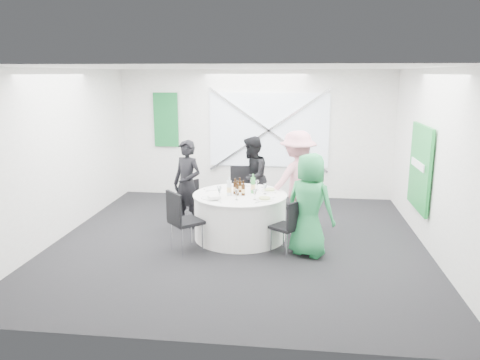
# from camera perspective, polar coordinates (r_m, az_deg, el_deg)

# --- Properties ---
(floor) EXTENTS (6.00, 6.00, 0.00)m
(floor) POSITION_cam_1_polar(r_m,az_deg,el_deg) (7.79, -0.18, -7.52)
(floor) COLOR black
(floor) RESTS_ON ground
(ceiling) EXTENTS (6.00, 6.00, 0.00)m
(ceiling) POSITION_cam_1_polar(r_m,az_deg,el_deg) (7.30, -0.19, 13.55)
(ceiling) COLOR silver
(ceiling) RESTS_ON wall_back
(wall_back) EXTENTS (6.00, 0.00, 6.00)m
(wall_back) POSITION_cam_1_polar(r_m,az_deg,el_deg) (10.37, 1.87, 5.59)
(wall_back) COLOR white
(wall_back) RESTS_ON floor
(wall_front) EXTENTS (6.00, 0.00, 6.00)m
(wall_front) POSITION_cam_1_polar(r_m,az_deg,el_deg) (4.53, -4.87, -4.04)
(wall_front) COLOR white
(wall_front) RESTS_ON floor
(wall_left) EXTENTS (0.00, 6.00, 6.00)m
(wall_left) POSITION_cam_1_polar(r_m,az_deg,el_deg) (8.33, -21.15, 2.93)
(wall_left) COLOR white
(wall_left) RESTS_ON floor
(wall_right) EXTENTS (0.00, 6.00, 6.00)m
(wall_right) POSITION_cam_1_polar(r_m,az_deg,el_deg) (7.66, 22.71, 1.98)
(wall_right) COLOR white
(wall_right) RESTS_ON floor
(window_panel) EXTENTS (2.60, 0.03, 1.60)m
(window_panel) POSITION_cam_1_polar(r_m,az_deg,el_deg) (10.29, 3.52, 6.09)
(window_panel) COLOR silver
(window_panel) RESTS_ON wall_back
(window_brace_a) EXTENTS (2.63, 0.05, 1.84)m
(window_brace_a) POSITION_cam_1_polar(r_m,az_deg,el_deg) (10.25, 3.51, 6.06)
(window_brace_a) COLOR silver
(window_brace_a) RESTS_ON window_panel
(window_brace_b) EXTENTS (2.63, 0.05, 1.84)m
(window_brace_b) POSITION_cam_1_polar(r_m,az_deg,el_deg) (10.25, 3.51, 6.06)
(window_brace_b) COLOR silver
(window_brace_b) RESTS_ON window_panel
(green_banner) EXTENTS (0.55, 0.04, 1.20)m
(green_banner) POSITION_cam_1_polar(r_m,az_deg,el_deg) (10.65, -9.02, 7.26)
(green_banner) COLOR #14652D
(green_banner) RESTS_ON wall_back
(green_sign) EXTENTS (0.05, 1.20, 1.40)m
(green_sign) POSITION_cam_1_polar(r_m,az_deg,el_deg) (8.25, 21.09, 1.42)
(green_sign) COLOR #188632
(green_sign) RESTS_ON wall_right
(banquet_table) EXTENTS (1.56, 1.56, 0.76)m
(banquet_table) POSITION_cam_1_polar(r_m,az_deg,el_deg) (7.85, 0.00, -4.41)
(banquet_table) COLOR silver
(banquet_table) RESTS_ON floor
(chair_back) EXTENTS (0.49, 0.50, 1.00)m
(chair_back) POSITION_cam_1_polar(r_m,az_deg,el_deg) (8.87, 0.18, -1.00)
(chair_back) COLOR black
(chair_back) RESTS_ON floor
(chair_back_left) EXTENTS (0.52, 0.51, 0.81)m
(chair_back_left) POSITION_cam_1_polar(r_m,az_deg,el_deg) (8.55, -5.44, -2.38)
(chair_back_left) COLOR black
(chair_back_left) RESTS_ON floor
(chair_back_right) EXTENTS (0.57, 0.56, 0.95)m
(chair_back_right) POSITION_cam_1_polar(r_m,az_deg,el_deg) (8.15, 7.63, -2.57)
(chair_back_right) COLOR black
(chair_back_right) RESTS_ON floor
(chair_front_right) EXTENTS (0.54, 0.54, 0.84)m
(chair_front_right) POSITION_cam_1_polar(r_m,az_deg,el_deg) (7.17, 6.03, -5.26)
(chair_front_right) COLOR black
(chair_front_right) RESTS_ON floor
(chair_front_left) EXTENTS (0.63, 0.62, 0.97)m
(chair_front_left) POSITION_cam_1_polar(r_m,az_deg,el_deg) (7.23, -7.19, -4.45)
(chair_front_left) COLOR black
(chair_front_left) RESTS_ON floor
(person_man_back_left) EXTENTS (0.68, 0.59, 1.57)m
(person_man_back_left) POSITION_cam_1_polar(r_m,az_deg,el_deg) (8.39, -6.45, -0.49)
(person_man_back_left) COLOR black
(person_man_back_left) RESTS_ON floor
(person_man_back) EXTENTS (0.46, 0.79, 1.56)m
(person_man_back) POSITION_cam_1_polar(r_m,az_deg,el_deg) (8.89, 1.41, 0.32)
(person_man_back) COLOR black
(person_man_back) RESTS_ON floor
(person_woman_pink) EXTENTS (1.24, 1.06, 1.76)m
(person_woman_pink) POSITION_cam_1_polar(r_m,az_deg,el_deg) (8.27, 6.98, -0.06)
(person_woman_pink) COLOR pink
(person_woman_pink) RESTS_ON floor
(person_woman_green) EXTENTS (0.92, 0.81, 1.58)m
(person_woman_green) POSITION_cam_1_polar(r_m,az_deg,el_deg) (7.09, 8.48, -3.03)
(person_woman_green) COLOR #268D4B
(person_woman_green) RESTS_ON floor
(plate_back) EXTENTS (0.27, 0.27, 0.01)m
(plate_back) POSITION_cam_1_polar(r_m,az_deg,el_deg) (8.28, -0.04, -0.72)
(plate_back) COLOR white
(plate_back) RESTS_ON banquet_table
(plate_back_left) EXTENTS (0.28, 0.28, 0.01)m
(plate_back_left) POSITION_cam_1_polar(r_m,az_deg,el_deg) (8.09, -3.49, -1.07)
(plate_back_left) COLOR white
(plate_back_left) RESTS_ON banquet_table
(plate_back_right) EXTENTS (0.28, 0.28, 0.04)m
(plate_back_right) POSITION_cam_1_polar(r_m,az_deg,el_deg) (7.96, 3.60, -1.24)
(plate_back_right) COLOR white
(plate_back_right) RESTS_ON banquet_table
(plate_front_right) EXTENTS (0.28, 0.28, 0.04)m
(plate_front_right) POSITION_cam_1_polar(r_m,az_deg,el_deg) (7.41, 3.02, -2.30)
(plate_front_right) COLOR white
(plate_front_right) RESTS_ON banquet_table
(plate_front_left) EXTENTS (0.28, 0.28, 0.01)m
(plate_front_left) POSITION_cam_1_polar(r_m,az_deg,el_deg) (7.51, -3.71, -2.18)
(plate_front_left) COLOR white
(plate_front_left) RESTS_ON banquet_table
(napkin) EXTENTS (0.21, 0.20, 0.05)m
(napkin) POSITION_cam_1_polar(r_m,az_deg,el_deg) (7.40, -3.18, -2.15)
(napkin) COLOR silver
(napkin) RESTS_ON plate_front_left
(beer_bottle_a) EXTENTS (0.06, 0.06, 0.27)m
(beer_bottle_a) POSITION_cam_1_polar(r_m,az_deg,el_deg) (7.74, -0.62, -0.96)
(beer_bottle_a) COLOR #3C1F0A
(beer_bottle_a) RESTS_ON banquet_table
(beer_bottle_b) EXTENTS (0.06, 0.06, 0.25)m
(beer_bottle_b) POSITION_cam_1_polar(r_m,az_deg,el_deg) (7.86, -0.02, -0.80)
(beer_bottle_b) COLOR #3C1F0A
(beer_bottle_b) RESTS_ON banquet_table
(beer_bottle_c) EXTENTS (0.06, 0.06, 0.25)m
(beer_bottle_c) POSITION_cam_1_polar(r_m,az_deg,el_deg) (7.65, 0.40, -1.20)
(beer_bottle_c) COLOR #3C1F0A
(beer_bottle_c) RESTS_ON banquet_table
(beer_bottle_d) EXTENTS (0.06, 0.06, 0.25)m
(beer_bottle_d) POSITION_cam_1_polar(r_m,az_deg,el_deg) (7.66, -0.36, -1.17)
(beer_bottle_d) COLOR #3C1F0A
(beer_bottle_d) RESTS_ON banquet_table
(green_water_bottle) EXTENTS (0.08, 0.08, 0.32)m
(green_water_bottle) POSITION_cam_1_polar(r_m,az_deg,el_deg) (7.79, 1.60, -0.68)
(green_water_bottle) COLOR green
(green_water_bottle) RESTS_ON banquet_table
(clear_water_bottle) EXTENTS (0.08, 0.08, 0.31)m
(clear_water_bottle) POSITION_cam_1_polar(r_m,az_deg,el_deg) (7.64, -1.34, -1.01)
(clear_water_bottle) COLOR silver
(clear_water_bottle) RESTS_ON banquet_table
(wine_glass_a) EXTENTS (0.07, 0.07, 0.17)m
(wine_glass_a) POSITION_cam_1_polar(r_m,az_deg,el_deg) (7.47, -2.52, -1.31)
(wine_glass_a) COLOR white
(wine_glass_a) RESTS_ON banquet_table
(wine_glass_b) EXTENTS (0.07, 0.07, 0.17)m
(wine_glass_b) POSITION_cam_1_polar(r_m,az_deg,el_deg) (7.37, -0.41, -1.50)
(wine_glass_b) COLOR white
(wine_glass_b) RESTS_ON banquet_table
(wine_glass_c) EXTENTS (0.07, 0.07, 0.17)m
(wine_glass_c) POSITION_cam_1_polar(r_m,az_deg,el_deg) (7.99, 2.10, -0.37)
(wine_glass_c) COLOR white
(wine_glass_c) RESTS_ON banquet_table
(wine_glass_d) EXTENTS (0.07, 0.07, 0.17)m
(wine_glass_d) POSITION_cam_1_polar(r_m,az_deg,el_deg) (8.05, 1.48, -0.26)
(wine_glass_d) COLOR white
(wine_glass_d) RESTS_ON banquet_table
(wine_glass_e) EXTENTS (0.07, 0.07, 0.17)m
(wine_glass_e) POSITION_cam_1_polar(r_m,az_deg,el_deg) (7.74, 3.09, -0.82)
(wine_glass_e) COLOR white
(wine_glass_e) RESTS_ON banquet_table
(wine_glass_f) EXTENTS (0.07, 0.07, 0.17)m
(wine_glass_f) POSITION_cam_1_polar(r_m,az_deg,el_deg) (7.38, 1.83, -1.49)
(wine_glass_f) COLOR white
(wine_glass_f) RESTS_ON banquet_table
(wine_glass_g) EXTENTS (0.07, 0.07, 0.17)m
(wine_glass_g) POSITION_cam_1_polar(r_m,az_deg,el_deg) (7.58, -2.59, -1.10)
(wine_glass_g) COLOR white
(wine_glass_g) RESTS_ON banquet_table
(fork_a) EXTENTS (0.15, 0.03, 0.01)m
(fork_a) POSITION_cam_1_polar(r_m,az_deg,el_deg) (8.28, 1.32, -0.76)
(fork_a) COLOR silver
(fork_a) RESTS_ON banquet_table
(knife_a) EXTENTS (0.15, 0.03, 0.01)m
(knife_a) POSITION_cam_1_polar(r_m,az_deg,el_deg) (8.29, -1.08, -0.74)
(knife_a) COLOR silver
(knife_a) RESTS_ON banquet_table
(fork_b) EXTENTS (0.10, 0.13, 0.01)m
(fork_b) POSITION_cam_1_polar(r_m,az_deg,el_deg) (7.88, 4.11, -1.50)
(fork_b) COLOR silver
(fork_b) RESTS_ON banquet_table
(knife_b) EXTENTS (0.10, 0.13, 0.01)m
(knife_b) POSITION_cam_1_polar(r_m,az_deg,el_deg) (8.15, 2.89, -0.99)
(knife_b) COLOR silver
(knife_b) RESTS_ON banquet_table
(fork_c) EXTENTS (0.10, 0.13, 0.01)m
(fork_c) POSITION_cam_1_polar(r_m,az_deg,el_deg) (7.27, 2.25, -2.70)
(fork_c) COLOR silver
(fork_c) RESTS_ON banquet_table
(knife_c) EXTENTS (0.10, 0.13, 0.01)m
(knife_c) POSITION_cam_1_polar(r_m,az_deg,el_deg) (7.53, 3.95, -2.19)
(knife_c) COLOR silver
(knife_c) RESTS_ON banquet_table
(fork_d) EXTENTS (0.08, 0.14, 0.01)m
(fork_d) POSITION_cam_1_polar(r_m,az_deg,el_deg) (8.19, -2.55, -0.92)
(fork_d) COLOR silver
(fork_d) RESTS_ON banquet_table
(knife_d) EXTENTS (0.08, 0.14, 0.01)m
(knife_d) POSITION_cam_1_polar(r_m,az_deg,el_deg) (7.94, -3.96, -1.39)
(knife_d) COLOR silver
(knife_d) RESTS_ON banquet_table
(fork_e) EXTENTS (0.12, 0.12, 0.01)m
(fork_e) POSITION_cam_1_polar(r_m,az_deg,el_deg) (7.57, -4.07, -2.10)
(fork_e) COLOR silver
(fork_e) RESTS_ON banquet_table
(knife_e) EXTENTS (0.12, 0.12, 0.01)m
(knife_e) POSITION_cam_1_polar(r_m,az_deg,el_deg) (7.30, -2.58, -2.64)
(knife_e) COLOR silver
(knife_e) RESTS_ON banquet_table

